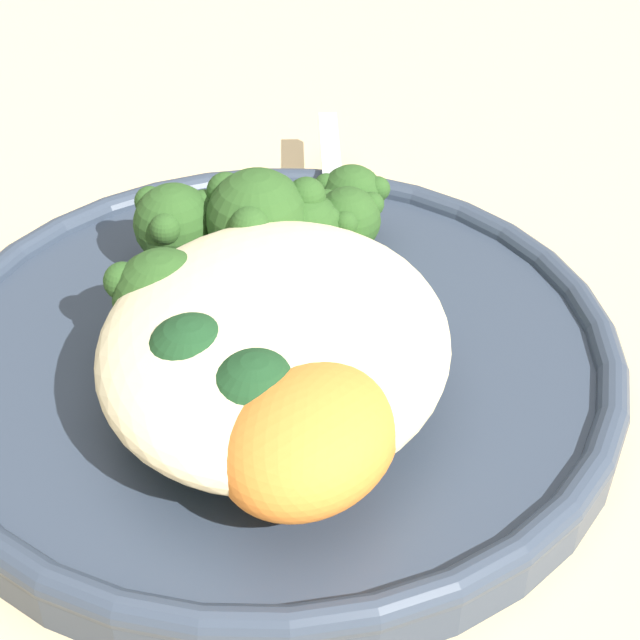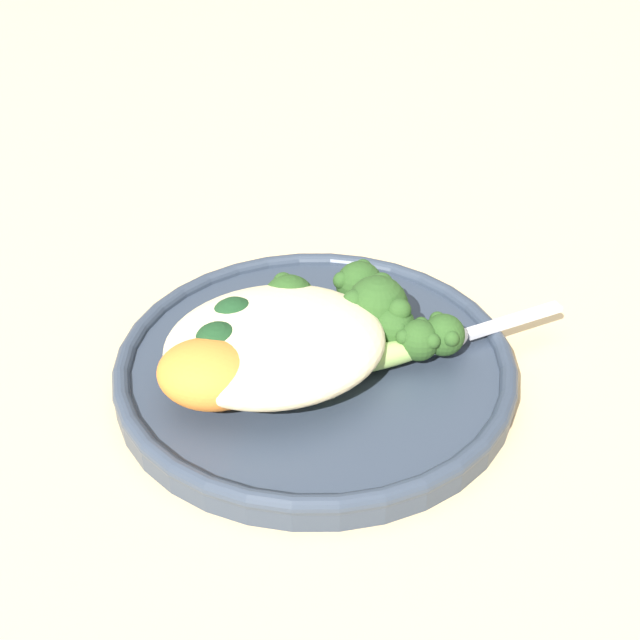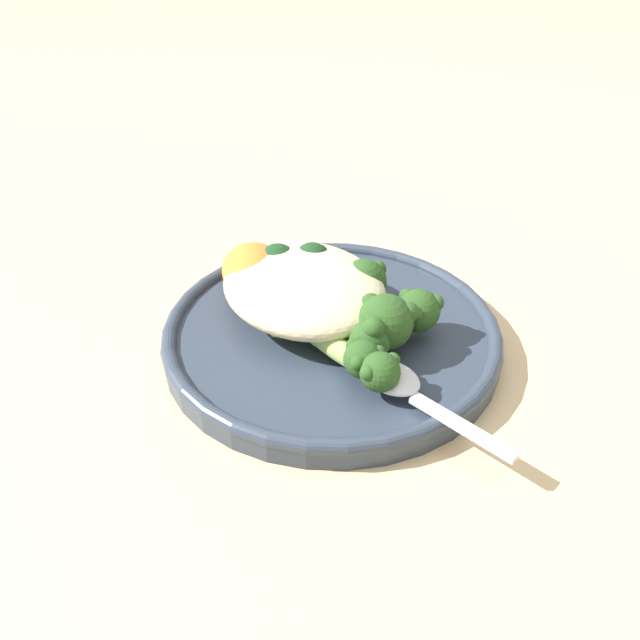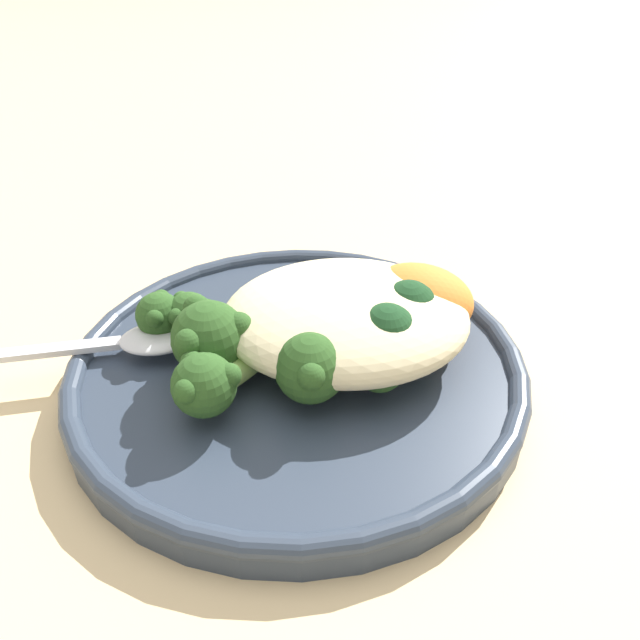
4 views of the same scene
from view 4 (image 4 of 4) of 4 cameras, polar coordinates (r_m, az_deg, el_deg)
ground_plane at (r=0.38m, az=-1.05°, el=-5.08°), size 4.00×4.00×0.00m
plate at (r=0.37m, az=-2.10°, el=-4.34°), size 0.26×0.26×0.02m
quinoa_mound at (r=0.36m, az=2.31°, el=0.31°), size 0.14×0.12×0.04m
broccoli_stalk_0 at (r=0.38m, az=-10.76°, el=0.31°), size 0.11×0.03×0.03m
broccoli_stalk_1 at (r=0.38m, az=-8.23°, el=0.42°), size 0.10×0.03×0.03m
broccoli_stalk_2 at (r=0.36m, az=-7.76°, el=-0.60°), size 0.09×0.06×0.03m
broccoli_stalk_3 at (r=0.35m, az=-8.31°, el=-1.20°), size 0.10×0.09×0.04m
broccoli_stalk_4 at (r=0.33m, az=-8.52°, el=-4.57°), size 0.08×0.10×0.03m
broccoli_stalk_5 at (r=0.33m, az=-1.08°, el=-3.36°), size 0.04×0.12×0.04m
broccoli_stalk_6 at (r=0.34m, az=-0.00°, el=-2.88°), size 0.04×0.08×0.03m
broccoli_stalk_7 at (r=0.34m, az=3.11°, el=-2.77°), size 0.07×0.09×0.03m
sweet_potato_chunk_0 at (r=0.38m, az=8.99°, el=1.91°), size 0.08×0.08×0.04m
sweet_potato_chunk_1 at (r=0.36m, az=4.06°, el=0.07°), size 0.06×0.06×0.03m
sweet_potato_chunk_2 at (r=0.37m, az=3.94°, el=1.75°), size 0.06×0.06×0.04m
kale_tuft at (r=0.35m, az=6.47°, el=-0.57°), size 0.06×0.06×0.04m
spoon at (r=0.38m, az=-16.07°, el=-1.81°), size 0.12×0.04×0.01m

